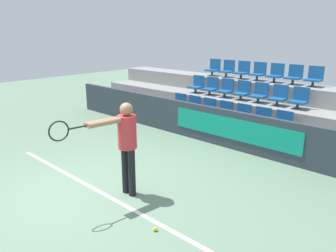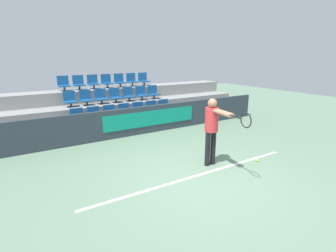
{
  "view_description": "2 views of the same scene",
  "coord_description": "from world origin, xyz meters",
  "px_view_note": "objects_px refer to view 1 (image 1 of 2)",
  "views": [
    {
      "loc": [
        4.86,
        -2.87,
        2.89
      ],
      "look_at": [
        0.31,
        2.01,
        0.94
      ],
      "focal_mm": 35.0,
      "sensor_mm": 36.0,
      "label": 1
    },
    {
      "loc": [
        -3.58,
        -4.1,
        2.73
      ],
      "look_at": [
        0.3,
        2.13,
        0.72
      ],
      "focal_mm": 28.0,
      "sensor_mm": 36.0,
      "label": 2
    }
  ],
  "objects_px": {
    "stadium_chair_8": "(211,87)",
    "stadium_chair_11": "(260,93)",
    "stadium_chair_9": "(226,89)",
    "stadium_chair_17": "(258,72)",
    "stadium_chair_18": "(276,74)",
    "stadium_chair_10": "(242,91)",
    "stadium_chair_7": "(197,85)",
    "stadium_chair_6": "(282,123)",
    "tennis_player": "(124,139)",
    "stadium_chair_13": "(299,99)",
    "tennis_ball": "(155,229)",
    "stadium_chair_19": "(294,75)",
    "stadium_chair_20": "(314,77)",
    "stadium_chair_16": "(242,71)",
    "stadium_chair_4": "(242,115)",
    "stadium_chair_1": "(193,106)",
    "stadium_chair_14": "(213,68)",
    "stadium_chair_12": "(279,96)",
    "stadium_chair_5": "(261,119)",
    "stadium_chair_3": "(224,112)",
    "stadium_chair_0": "(179,103)",
    "stadium_chair_2": "(208,109)",
    "stadium_chair_15": "(227,69)"
  },
  "relations": [
    {
      "from": "stadium_chair_17",
      "to": "tennis_player",
      "type": "height_order",
      "value": "stadium_chair_17"
    },
    {
      "from": "stadium_chair_4",
      "to": "stadium_chair_20",
      "type": "bearing_deg",
      "value": 57.99
    },
    {
      "from": "stadium_chair_3",
      "to": "stadium_chair_16",
      "type": "bearing_deg",
      "value": 107.36
    },
    {
      "from": "stadium_chair_13",
      "to": "stadium_chair_17",
      "type": "xyz_separation_m",
      "value": [
        -1.68,
        0.9,
        0.47
      ]
    },
    {
      "from": "stadium_chair_3",
      "to": "tennis_player",
      "type": "bearing_deg",
      "value": -81.39
    },
    {
      "from": "stadium_chair_20",
      "to": "tennis_ball",
      "type": "bearing_deg",
      "value": -88.82
    },
    {
      "from": "stadium_chair_5",
      "to": "tennis_player",
      "type": "relative_size",
      "value": 0.32
    },
    {
      "from": "stadium_chair_19",
      "to": "stadium_chair_6",
      "type": "bearing_deg",
      "value": -72.64
    },
    {
      "from": "stadium_chair_19",
      "to": "stadium_chair_20",
      "type": "relative_size",
      "value": 1.0
    },
    {
      "from": "stadium_chair_13",
      "to": "stadium_chair_2",
      "type": "bearing_deg",
      "value": -158.2
    },
    {
      "from": "stadium_chair_9",
      "to": "stadium_chair_17",
      "type": "relative_size",
      "value": 1.0
    },
    {
      "from": "stadium_chair_4",
      "to": "stadium_chair_16",
      "type": "relative_size",
      "value": 1.0
    },
    {
      "from": "stadium_chair_19",
      "to": "stadium_chair_11",
      "type": "bearing_deg",
      "value": -122.01
    },
    {
      "from": "stadium_chair_4",
      "to": "stadium_chair_1",
      "type": "bearing_deg",
      "value": 180.0
    },
    {
      "from": "stadium_chair_0",
      "to": "stadium_chair_18",
      "type": "distance_m",
      "value": 3.02
    },
    {
      "from": "stadium_chair_9",
      "to": "tennis_player",
      "type": "distance_m",
      "value": 5.1
    },
    {
      "from": "stadium_chair_1",
      "to": "tennis_ball",
      "type": "relative_size",
      "value": 8.34
    },
    {
      "from": "stadium_chair_18",
      "to": "stadium_chair_20",
      "type": "relative_size",
      "value": 1.0
    },
    {
      "from": "stadium_chair_12",
      "to": "stadium_chair_15",
      "type": "height_order",
      "value": "stadium_chair_15"
    },
    {
      "from": "stadium_chair_7",
      "to": "stadium_chair_16",
      "type": "bearing_deg",
      "value": 38.65
    },
    {
      "from": "stadium_chair_8",
      "to": "stadium_chair_20",
      "type": "relative_size",
      "value": 1.0
    },
    {
      "from": "stadium_chair_5",
      "to": "stadium_chair_19",
      "type": "height_order",
      "value": "stadium_chair_19"
    },
    {
      "from": "stadium_chair_10",
      "to": "stadium_chair_16",
      "type": "bearing_deg",
      "value": 122.01
    },
    {
      "from": "stadium_chair_5",
      "to": "stadium_chair_6",
      "type": "distance_m",
      "value": 0.56
    },
    {
      "from": "stadium_chair_12",
      "to": "stadium_chair_7",
      "type": "bearing_deg",
      "value": 180.0
    },
    {
      "from": "stadium_chair_3",
      "to": "tennis_player",
      "type": "relative_size",
      "value": 0.32
    },
    {
      "from": "stadium_chair_5",
      "to": "stadium_chair_20",
      "type": "relative_size",
      "value": 1.0
    },
    {
      "from": "stadium_chair_11",
      "to": "stadium_chair_14",
      "type": "height_order",
      "value": "stadium_chair_14"
    },
    {
      "from": "stadium_chair_2",
      "to": "stadium_chair_6",
      "type": "relative_size",
      "value": 1.0
    },
    {
      "from": "stadium_chair_5",
      "to": "stadium_chair_15",
      "type": "distance_m",
      "value": 3.02
    },
    {
      "from": "stadium_chair_18",
      "to": "stadium_chair_4",
      "type": "bearing_deg",
      "value": -90.0
    },
    {
      "from": "stadium_chair_6",
      "to": "tennis_player",
      "type": "bearing_deg",
      "value": -104.69
    },
    {
      "from": "stadium_chair_10",
      "to": "stadium_chair_7",
      "type": "bearing_deg",
      "value": 180.0
    },
    {
      "from": "stadium_chair_5",
      "to": "stadium_chair_11",
      "type": "bearing_deg",
      "value": 122.01
    },
    {
      "from": "stadium_chair_0",
      "to": "stadium_chair_2",
      "type": "xyz_separation_m",
      "value": [
        1.12,
        0.0,
        0.0
      ]
    },
    {
      "from": "stadium_chair_17",
      "to": "stadium_chair_4",
      "type": "bearing_deg",
      "value": -72.64
    },
    {
      "from": "stadium_chair_6",
      "to": "tennis_player",
      "type": "height_order",
      "value": "tennis_player"
    },
    {
      "from": "stadium_chair_4",
      "to": "stadium_chair_12",
      "type": "distance_m",
      "value": 1.16
    },
    {
      "from": "stadium_chair_12",
      "to": "stadium_chair_14",
      "type": "relative_size",
      "value": 1.0
    },
    {
      "from": "stadium_chair_8",
      "to": "stadium_chair_18",
      "type": "distance_m",
      "value": 1.96
    },
    {
      "from": "stadium_chair_8",
      "to": "stadium_chair_16",
      "type": "height_order",
      "value": "stadium_chair_16"
    },
    {
      "from": "stadium_chair_6",
      "to": "stadium_chair_7",
      "type": "relative_size",
      "value": 1.0
    },
    {
      "from": "stadium_chair_8",
      "to": "stadium_chair_11",
      "type": "distance_m",
      "value": 1.68
    },
    {
      "from": "stadium_chair_13",
      "to": "tennis_ball",
      "type": "height_order",
      "value": "stadium_chair_13"
    },
    {
      "from": "stadium_chair_2",
      "to": "stadium_chair_16",
      "type": "height_order",
      "value": "stadium_chair_16"
    },
    {
      "from": "stadium_chair_11",
      "to": "stadium_chair_15",
      "type": "relative_size",
      "value": 1.0
    },
    {
      "from": "stadium_chair_14",
      "to": "tennis_player",
      "type": "bearing_deg",
      "value": -68.59
    },
    {
      "from": "stadium_chair_13",
      "to": "tennis_ball",
      "type": "distance_m",
      "value": 5.53
    },
    {
      "from": "stadium_chair_5",
      "to": "stadium_chair_7",
      "type": "bearing_deg",
      "value": 162.26
    },
    {
      "from": "stadium_chair_11",
      "to": "stadium_chair_10",
      "type": "bearing_deg",
      "value": 180.0
    }
  ]
}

